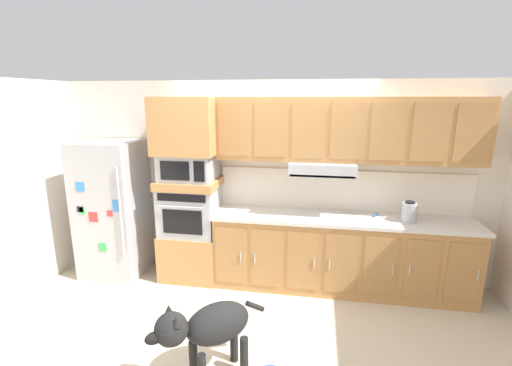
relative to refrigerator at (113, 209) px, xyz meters
The scene contains 16 objects.
ground_plane 2.30m from the refrigerator, 18.64° to the right, with size 9.60×9.60×0.00m, color beige.
back_kitchen_wall 2.09m from the refrigerator, 12.06° to the left, with size 6.20×0.12×2.50m, color silver.
side_panel_left 1.10m from the refrigerator, 139.14° to the right, with size 0.12×7.10×2.50m, color silver.
refrigerator is the anchor object (origin of this frame).
oven_base_cabinet 1.19m from the refrigerator, ahead, with size 0.74×0.62×0.60m, color #B77F47.
built_in_oven 1.04m from the refrigerator, ahead, with size 0.70×0.62×0.60m.
appliance_mid_shelf 1.10m from the refrigerator, ahead, with size 0.74×0.62×0.10m, color #B77F47.
microwave 1.19m from the refrigerator, ahead, with size 0.64×0.54×0.32m.
appliance_upper_cabinet 1.50m from the refrigerator, ahead, with size 0.74×0.62×0.68m, color #B77F47.
lower_cabinet_run 2.94m from the refrigerator, ahead, with size 3.01×0.63×0.88m.
countertop_slab 2.91m from the refrigerator, ahead, with size 3.05×0.64×0.04m, color beige.
backsplash_panel 2.95m from the refrigerator, ahead, with size 3.05×0.02×0.50m, color white.
upper_cabinet_with_hood 3.08m from the refrigerator, ahead, with size 3.01×0.48×0.88m.
screwdriver 3.31m from the refrigerator, ahead, with size 0.16×0.16×0.03m.
electric_kettle 3.65m from the refrigerator, ahead, with size 0.17×0.17×0.24m.
dog 2.46m from the refrigerator, 42.54° to the right, with size 0.82×0.74×0.75m.
Camera 1 is at (0.59, -3.37, 2.29)m, focal length 25.06 mm.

